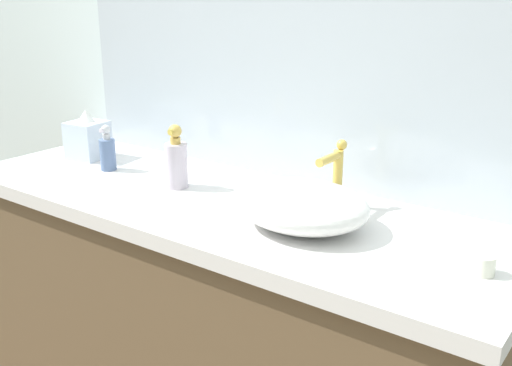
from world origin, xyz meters
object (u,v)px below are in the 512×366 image
Objects in this scene: lotion_bottle at (107,152)px; soap_dispenser at (176,162)px; sink_basin at (303,205)px; tissue_box at (88,138)px; candle_jar at (483,265)px.

soap_dispenser is at bearing 0.22° from lotion_bottle.
sink_basin is 2.01× the size of tissue_box.
tissue_box is 1.36m from candle_jar.
soap_dispenser reaches higher than sink_basin.
lotion_bottle reaches higher than sink_basin.
soap_dispenser is at bearing 174.73° from sink_basin.
candle_jar is at bearing -2.09° from lotion_bottle.
sink_basin is at bearing 179.69° from candle_jar.
sink_basin is 0.76m from lotion_bottle.
tissue_box is (-0.92, 0.10, 0.02)m from sink_basin.
lotion_bottle is at bearing 176.90° from sink_basin.
tissue_box is at bearing 161.11° from lotion_bottle.
lotion_bottle is 2.95× the size of candle_jar.
candle_jar is at bearing -2.86° from soap_dispenser.
tissue_box is at bearing 175.78° from candle_jar.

